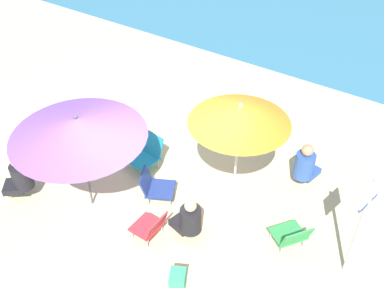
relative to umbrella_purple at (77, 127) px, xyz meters
The scene contains 12 objects.
ground_plane 2.27m from the umbrella_purple, 30.53° to the left, with size 40.00×40.00×0.00m, color beige.
umbrella_purple is the anchor object (origin of this frame).
umbrella_orange 2.54m from the umbrella_purple, 34.24° to the left, with size 1.63×1.63×2.13m.
beach_chair_a 1.93m from the umbrella_purple, 81.24° to the left, with size 0.62×0.67×0.68m.
beach_chair_b 1.97m from the umbrella_purple, ahead, with size 0.51×0.49×0.56m.
beach_chair_c 3.79m from the umbrella_purple, 16.81° to the left, with size 0.71×0.71×0.59m.
beach_chair_d 1.81m from the umbrella_purple, 39.73° to the left, with size 0.74×0.70×0.58m.
person_a 2.29m from the umbrella_purple, ahead, with size 0.56×0.43×0.88m.
person_b 4.09m from the umbrella_purple, 40.79° to the left, with size 0.44×0.57×0.95m.
person_c 1.74m from the umbrella_purple, 153.34° to the right, with size 0.57×0.54×0.98m.
warning_sign 4.42m from the umbrella_purple, 14.53° to the left, with size 0.13×0.47×1.95m.
beach_bag 2.80m from the umbrella_purple, 14.11° to the right, with size 0.26×0.23×0.34m, color #389970.
Camera 1 is at (3.27, -4.43, 5.91)m, focal length 41.81 mm.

